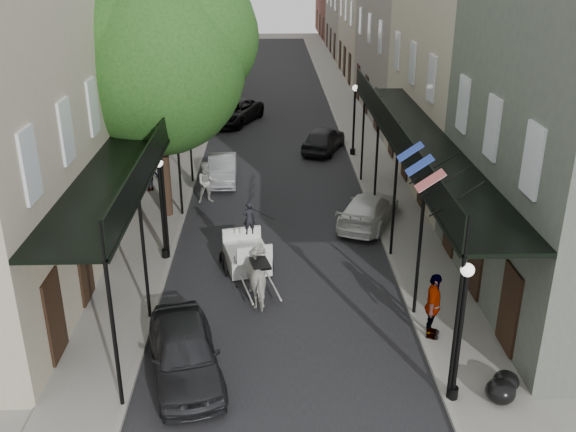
{
  "coord_description": "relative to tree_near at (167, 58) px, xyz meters",
  "views": [
    {
      "loc": [
        -0.34,
        -14.72,
        10.43
      ],
      "look_at": [
        0.28,
        6.14,
        1.6
      ],
      "focal_mm": 40.0,
      "sensor_mm": 36.0,
      "label": 1
    }
  ],
  "objects": [
    {
      "name": "trash_bags",
      "position": [
        9.52,
        -12.2,
        -6.08
      ],
      "size": [
        0.99,
        1.14,
        0.62
      ],
      "color": "black",
      "rests_on": "sidewalk_right"
    },
    {
      "name": "sidewalk_left",
      "position": [
        -0.8,
        9.82,
        -6.43
      ],
      "size": [
        2.2,
        90.0,
        0.12
      ],
      "primitive_type": "cube",
      "color": "gray",
      "rests_on": "ground"
    },
    {
      "name": "pedestrian_sidewalk_left",
      "position": [
        -1.6,
        2.65,
        -5.63
      ],
      "size": [
        1.1,
        1.0,
        1.48
      ],
      "primitive_type": "imported",
      "rotation": [
        0.0,
        0.0,
        3.76
      ],
      "color": "gray",
      "rests_on": "sidewalk_left"
    },
    {
      "name": "building_row_left",
      "position": [
        -4.4,
        19.82,
        -1.24
      ],
      "size": [
        5.0,
        80.0,
        10.5
      ],
      "primitive_type": "cube",
      "color": "#A9A287",
      "rests_on": "ground"
    },
    {
      "name": "gallery_right",
      "position": [
        8.99,
        -3.2,
        -2.44
      ],
      "size": [
        2.2,
        18.05,
        4.88
      ],
      "color": "black",
      "rests_on": "sidewalk_right"
    },
    {
      "name": "building_row_right",
      "position": [
        12.8,
        19.82,
        -1.24
      ],
      "size": [
        5.0,
        80.0,
        10.5
      ],
      "primitive_type": "cube",
      "color": "gray",
      "rests_on": "ground"
    },
    {
      "name": "car_right_near",
      "position": [
        7.8,
        -1.18,
        -5.87
      ],
      "size": [
        3.3,
        4.62,
        1.24
      ],
      "primitive_type": "imported",
      "rotation": [
        0.0,
        0.0,
        2.73
      ],
      "color": "silver",
      "rests_on": "ground"
    },
    {
      "name": "tree_far",
      "position": [
        -0.05,
        14.0,
        -0.65
      ],
      "size": [
        6.45,
        6.0,
        8.61
      ],
      "color": "#382619",
      "rests_on": "sidewalk_left"
    },
    {
      "name": "carriage",
      "position": [
        2.94,
        -4.59,
        -5.43
      ],
      "size": [
        2.01,
        2.65,
        2.72
      ],
      "rotation": [
        0.0,
        0.0,
        0.24
      ],
      "color": "black",
      "rests_on": "ground"
    },
    {
      "name": "lamppost_right_near",
      "position": [
        8.3,
        -12.18,
        -4.44
      ],
      "size": [
        0.32,
        0.32,
        3.71
      ],
      "color": "black",
      "rests_on": "sidewalk_right"
    },
    {
      "name": "lamppost_right_far",
      "position": [
        8.3,
        7.82,
        -4.44
      ],
      "size": [
        0.32,
        0.32,
        3.71
      ],
      "color": "black",
      "rests_on": "sidewalk_right"
    },
    {
      "name": "pedestrian_walking",
      "position": [
        1.12,
        1.39,
        -5.57
      ],
      "size": [
        1.04,
        0.9,
        1.84
      ],
      "primitive_type": "imported",
      "rotation": [
        0.0,
        0.0,
        0.25
      ],
      "color": "#A0A198",
      "rests_on": "ground"
    },
    {
      "name": "sidewalk_right",
      "position": [
        9.2,
        9.82,
        -6.43
      ],
      "size": [
        2.2,
        90.0,
        0.12
      ],
      "primitive_type": "cube",
      "color": "gray",
      "rests_on": "ground"
    },
    {
      "name": "lamppost_left",
      "position": [
        0.1,
        -4.18,
        -4.44
      ],
      "size": [
        0.32,
        0.32,
        3.71
      ],
      "color": "black",
      "rests_on": "sidewalk_left"
    },
    {
      "name": "car_left_near",
      "position": [
        1.6,
        -10.93,
        -5.77
      ],
      "size": [
        2.64,
        4.52,
        1.44
      ],
      "primitive_type": "imported",
      "rotation": [
        0.0,
        0.0,
        0.23
      ],
      "color": "black",
      "rests_on": "ground"
    },
    {
      "name": "car_right_far",
      "position": [
        6.81,
        8.82,
        -5.8
      ],
      "size": [
        2.94,
        4.34,
        1.37
      ],
      "primitive_type": "imported",
      "rotation": [
        0.0,
        0.0,
        2.78
      ],
      "color": "black",
      "rests_on": "ground"
    },
    {
      "name": "gallery_left",
      "position": [
        -0.59,
        -3.2,
        -2.44
      ],
      "size": [
        2.2,
        18.05,
        4.88
      ],
      "color": "black",
      "rests_on": "sidewalk_left"
    },
    {
      "name": "horse",
      "position": [
        3.54,
        -7.05,
        -5.68
      ],
      "size": [
        1.31,
        2.08,
        1.63
      ],
      "primitive_type": "imported",
      "rotation": [
        0.0,
        0.0,
        3.38
      ],
      "color": "beige",
      "rests_on": "ground"
    },
    {
      "name": "road",
      "position": [
        4.2,
        9.82,
        -6.48
      ],
      "size": [
        8.0,
        90.0,
        0.01
      ],
      "primitive_type": "cube",
      "color": "black",
      "rests_on": "ground"
    },
    {
      "name": "pedestrian_sidewalk_right",
      "position": [
        8.4,
        -9.47,
        -5.38
      ],
      "size": [
        0.84,
        1.25,
        1.97
      ],
      "primitive_type": "imported",
      "rotation": [
        0.0,
        0.0,
        1.22
      ],
      "color": "gray",
      "rests_on": "sidewalk_right"
    },
    {
      "name": "tree_near",
      "position": [
        0.0,
        0.0,
        0.0
      ],
      "size": [
        7.31,
        6.8,
        9.63
      ],
      "color": "#382619",
      "rests_on": "sidewalk_left"
    },
    {
      "name": "car_left_mid",
      "position": [
        1.6,
        4.07,
        -5.88
      ],
      "size": [
        1.42,
        3.76,
        1.22
      ],
      "primitive_type": "imported",
      "rotation": [
        0.0,
        0.0,
        0.03
      ],
      "color": "gray",
      "rests_on": "ground"
    },
    {
      "name": "ground",
      "position": [
        4.2,
        -10.18,
        -6.49
      ],
      "size": [
        140.0,
        140.0,
        0.0
      ],
      "primitive_type": "plane",
      "color": "gray",
      "rests_on": "ground"
    },
    {
      "name": "car_left_far",
      "position": [
        1.6,
        15.0,
        -5.77
      ],
      "size": [
        4.13,
        5.66,
        1.43
      ],
      "primitive_type": "imported",
      "rotation": [
        0.0,
        0.0,
        -0.38
      ],
      "color": "black",
      "rests_on": "ground"
    }
  ]
}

